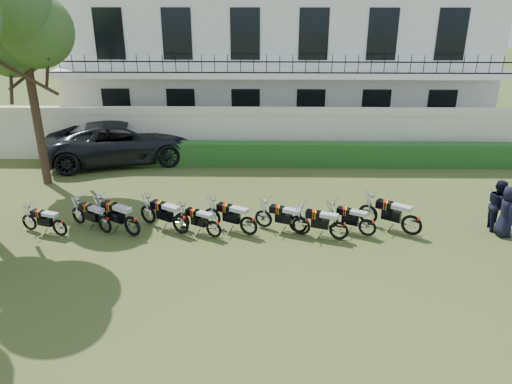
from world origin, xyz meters
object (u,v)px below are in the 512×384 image
at_px(motorcycle_1, 104,220).
at_px(motorcycle_7, 339,226).
at_px(tree_west_near, 22,23).
at_px(motorcycle_2, 132,221).
at_px(motorcycle_0, 59,224).
at_px(officer_4, 498,205).
at_px(motorcycle_9, 412,220).
at_px(motorcycle_3, 180,220).
at_px(motorcycle_8, 368,223).
at_px(officer_3, 507,211).
at_px(motorcycle_6, 301,222).
at_px(motorcycle_5, 249,221).
at_px(suv, 123,141).
at_px(motorcycle_4, 214,225).

relative_size(motorcycle_1, motorcycle_7, 0.88).
relative_size(tree_west_near, motorcycle_2, 4.39).
xyz_separation_m(motorcycle_0, officer_4, (13.45, 0.78, 0.39)).
bearing_deg(motorcycle_7, motorcycle_1, 106.90).
height_order(motorcycle_9, officer_4, officer_4).
relative_size(motorcycle_2, motorcycle_9, 1.01).
bearing_deg(motorcycle_3, motorcycle_9, -58.14).
bearing_deg(motorcycle_8, officer_3, -61.10).
bearing_deg(motorcycle_1, motorcycle_6, -58.75).
relative_size(motorcycle_1, motorcycle_9, 0.87).
bearing_deg(motorcycle_2, officer_4, -55.17).
bearing_deg(motorcycle_1, motorcycle_7, -61.14).
bearing_deg(motorcycle_2, motorcycle_6, -57.02).
distance_m(motorcycle_5, motorcycle_9, 4.95).
bearing_deg(motorcycle_2, motorcycle_3, -52.33).
bearing_deg(motorcycle_0, suv, 17.35).
bearing_deg(motorcycle_4, motorcycle_6, -56.63).
bearing_deg(motorcycle_5, motorcycle_6, -60.48).
xyz_separation_m(tree_west_near, motorcycle_9, (12.83, -4.14, -5.37)).
relative_size(motorcycle_7, motorcycle_8, 1.10).
relative_size(motorcycle_3, officer_3, 1.08).
relative_size(motorcycle_0, motorcycle_2, 0.90).
distance_m(motorcycle_5, motorcycle_8, 3.60).
height_order(motorcycle_4, suv, suv).
distance_m(motorcycle_5, officer_4, 7.75).
height_order(motorcycle_0, officer_4, officer_4).
height_order(motorcycle_4, motorcycle_8, motorcycle_8).
bearing_deg(motorcycle_3, motorcycle_4, -70.36).
relative_size(motorcycle_0, officer_4, 1.00).
bearing_deg(motorcycle_2, motorcycle_4, -60.14).
height_order(motorcycle_5, suv, suv).
distance_m(motorcycle_4, motorcycle_9, 6.01).
bearing_deg(motorcycle_4, motorcycle_5, -52.48).
relative_size(motorcycle_6, officer_3, 1.08).
height_order(motorcycle_2, motorcycle_4, motorcycle_2).
height_order(motorcycle_6, officer_3, officer_3).
bearing_deg(motorcycle_6, officer_4, -61.90).
height_order(motorcycle_1, officer_4, officer_4).
distance_m(motorcycle_5, motorcycle_7, 2.72).
bearing_deg(motorcycle_7, motorcycle_0, 108.80).
bearing_deg(motorcycle_7, tree_west_near, 86.57).
xyz_separation_m(motorcycle_2, officer_4, (11.24, 0.75, 0.30)).
xyz_separation_m(motorcycle_0, suv, (0.11, 7.06, 0.46)).
distance_m(motorcycle_6, suv, 9.97).
height_order(motorcycle_0, motorcycle_5, motorcycle_5).
distance_m(motorcycle_7, motorcycle_8, 0.93).
bearing_deg(motorcycle_4, motorcycle_8, -59.34).
bearing_deg(tree_west_near, motorcycle_3, -35.77).
height_order(motorcycle_2, motorcycle_9, motorcycle_9).
bearing_deg(motorcycle_6, motorcycle_4, 117.60).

